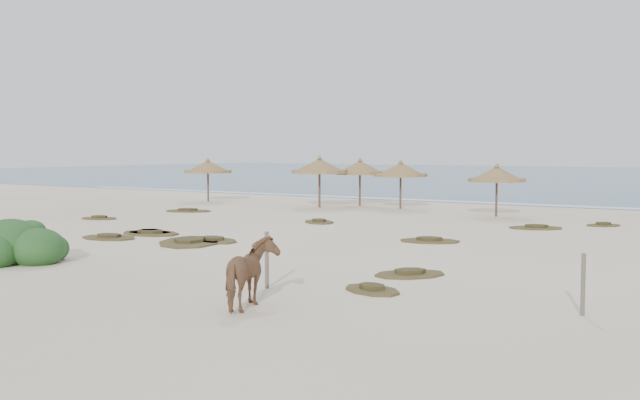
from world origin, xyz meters
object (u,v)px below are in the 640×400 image
Objects in this scene: palapa_0 at (208,167)px; bush at (12,246)px; palapa_1 at (360,168)px; horse at (251,274)px.

palapa_0 is 1.19× the size of bush.
palapa_1 reaches higher than horse.
palapa_0 is 0.97× the size of palapa_1.
palapa_0 is 24.03m from bush.
palapa_1 is 26.73m from horse.
palapa_1 is 23.32m from bush.
palapa_0 is at bearing -65.38° from horse.
bush is at bearing -61.68° from palapa_0.
palapa_1 reaches higher than palapa_0.
palapa_1 is 1.23× the size of bush.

